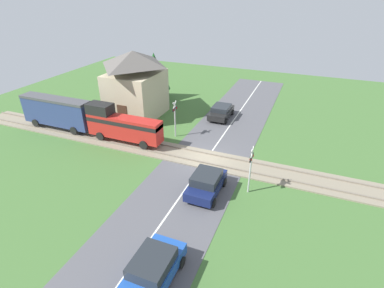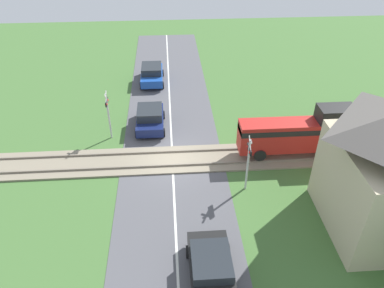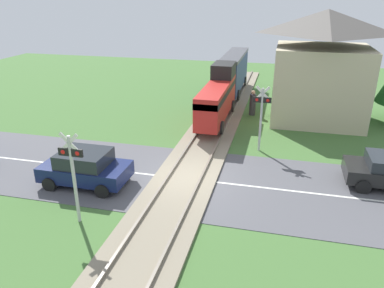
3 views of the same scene
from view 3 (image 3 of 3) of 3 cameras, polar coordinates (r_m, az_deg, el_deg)
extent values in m
plane|color=#426B33|center=(16.76, -1.01, -5.36)|extent=(60.00, 60.00, 0.00)
cube|color=#515156|center=(16.76, -1.01, -5.33)|extent=(48.00, 6.40, 0.02)
cube|color=silver|center=(16.75, -1.01, -5.30)|extent=(48.00, 0.12, 0.00)
cube|color=gray|center=(16.73, -1.02, -5.18)|extent=(2.80, 48.00, 0.12)
cube|color=slate|center=(16.86, -3.39, -4.54)|extent=(0.10, 48.00, 0.12)
cube|color=slate|center=(16.53, 1.41, -5.09)|extent=(0.10, 48.00, 0.12)
cube|color=red|center=(23.11, 3.78, 6.67)|extent=(1.35, 6.91, 1.90)
cube|color=black|center=(22.97, 3.82, 7.93)|extent=(1.37, 6.91, 0.36)
cube|color=black|center=(25.04, 4.84, 11.16)|extent=(1.35, 2.21, 0.90)
cylinder|color=black|center=(21.46, 0.77, 2.82)|extent=(0.14, 0.76, 0.76)
cylinder|color=black|center=(21.20, 4.56, 2.50)|extent=(0.14, 0.76, 0.76)
cylinder|color=black|center=(25.58, 3.02, 6.03)|extent=(0.14, 0.76, 0.76)
cylinder|color=black|center=(25.37, 6.23, 5.78)|extent=(0.14, 0.76, 0.76)
cube|color=navy|center=(30.27, 6.38, 10.83)|extent=(1.35, 7.31, 2.40)
cube|color=#47474C|center=(30.04, 6.49, 13.29)|extent=(1.41, 7.31, 0.24)
cylinder|color=black|center=(28.39, 4.17, 7.65)|extent=(0.14, 0.76, 0.76)
cylinder|color=black|center=(28.20, 7.08, 7.43)|extent=(0.14, 0.76, 0.76)
cylinder|color=black|center=(32.88, 5.60, 9.64)|extent=(0.14, 0.76, 0.76)
cylinder|color=black|center=(32.72, 8.13, 9.46)|extent=(0.14, 0.76, 0.76)
cube|color=#141E4C|center=(16.73, -15.89, -3.98)|extent=(3.71, 1.87, 0.63)
cube|color=#23282D|center=(16.48, -16.11, -2.08)|extent=(2.04, 1.72, 0.59)
cylinder|color=black|center=(17.09, -10.75, -4.09)|extent=(0.60, 0.18, 0.60)
cylinder|color=black|center=(15.61, -13.52, -7.02)|extent=(0.60, 0.18, 0.60)
cylinder|color=black|center=(18.16, -17.71, -3.16)|extent=(0.60, 0.18, 0.60)
cylinder|color=black|center=(16.78, -20.92, -5.78)|extent=(0.60, 0.18, 0.60)
cylinder|color=black|center=(17.03, 24.64, -5.97)|extent=(0.60, 0.18, 0.60)
cylinder|color=black|center=(18.66, 23.75, -3.36)|extent=(0.60, 0.18, 0.60)
cylinder|color=#B7B7B7|center=(13.72, -17.50, -5.31)|extent=(0.12, 0.12, 3.33)
cube|color=black|center=(13.27, -18.02, -1.22)|extent=(0.90, 0.08, 0.28)
sphere|color=red|center=(13.41, -19.01, -1.10)|extent=(0.18, 0.18, 0.18)
sphere|color=red|center=(13.14, -17.02, -1.34)|extent=(0.18, 0.18, 0.18)
cube|color=silver|center=(13.14, -18.20, 0.18)|extent=(0.72, 0.04, 0.72)
cube|color=silver|center=(13.14, -18.20, 0.18)|extent=(0.72, 0.04, 0.72)
cylinder|color=#B7B7B7|center=(19.44, 10.44, 3.59)|extent=(0.12, 0.12, 3.33)
cube|color=black|center=(19.13, 10.66, 6.62)|extent=(0.90, 0.08, 0.28)
sphere|color=red|center=(19.12, 11.47, 6.55)|extent=(0.18, 0.18, 0.18)
sphere|color=red|center=(19.14, 9.85, 6.69)|extent=(0.18, 0.18, 0.18)
cube|color=silver|center=(19.04, 10.74, 7.63)|extent=(0.72, 0.04, 0.72)
cube|color=silver|center=(19.04, 10.74, 7.63)|extent=(0.72, 0.04, 0.72)
cube|color=#C6B793|center=(25.07, 18.82, 8.58)|extent=(5.54, 4.91, 4.67)
pyramid|color=#5B5651|center=(24.53, 19.94, 17.12)|extent=(5.98, 5.30, 1.43)
cube|color=#472D1E|center=(25.29, 12.14, 6.38)|extent=(0.06, 1.10, 2.10)
cylinder|color=#333338|center=(25.52, 9.22, 5.94)|extent=(0.42, 0.42, 1.42)
sphere|color=tan|center=(25.30, 9.33, 7.77)|extent=(0.26, 0.26, 0.26)
camera|label=1|loc=(25.18, -64.14, 21.90)|focal=28.00mm
camera|label=2|loc=(21.65, 68.62, 27.14)|focal=35.00mm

